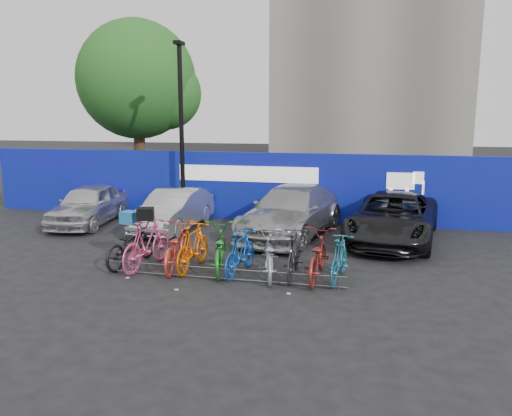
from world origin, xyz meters
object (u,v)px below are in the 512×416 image
(car_0, at_px, (89,204))
(bike_rack, at_px, (223,274))
(bike_5, at_px, (240,253))
(tree, at_px, (142,83))
(lamppost, at_px, (181,127))
(bike_4, at_px, (219,249))
(car_2, at_px, (291,211))
(bike_3, at_px, (193,247))
(bike_9, at_px, (339,259))
(car_1, at_px, (174,210))
(bike_8, at_px, (317,256))
(car_3, at_px, (393,218))
(bike_0, at_px, (131,244))
(bike_7, at_px, (294,254))
(bike_1, at_px, (147,244))
(bike_6, at_px, (268,255))
(bike_2, at_px, (176,247))

(car_0, bearing_deg, bike_rack, -43.59)
(bike_5, bearing_deg, tree, -46.42)
(lamppost, height_order, bike_4, lamppost)
(car_2, distance_m, bike_3, 4.37)
(bike_9, bearing_deg, car_1, -27.54)
(bike_8, bearing_deg, bike_9, -178.93)
(car_0, distance_m, car_3, 10.03)
(bike_0, height_order, bike_7, bike_7)
(bike_rack, distance_m, bike_1, 2.19)
(tree, xyz_separation_m, bike_4, (6.50, -9.98, -4.52))
(lamppost, bearing_deg, car_1, -81.24)
(car_0, xyz_separation_m, bike_1, (4.04, -4.13, -0.08))
(car_1, relative_size, bike_4, 1.88)
(bike_3, xyz_separation_m, bike_9, (3.51, -0.08, -0.05))
(car_0, bearing_deg, bike_8, -32.70)
(tree, relative_size, car_3, 1.53)
(bike_0, xyz_separation_m, bike_9, (5.15, -0.11, -0.01))
(bike_1, bearing_deg, bike_7, -170.05)
(bike_1, height_order, bike_6, bike_1)
(car_0, height_order, bike_2, car_0)
(bike_3, relative_size, bike_7, 1.02)
(tree, bearing_deg, car_1, -58.09)
(bike_1, bearing_deg, car_1, -68.30)
(tree, height_order, bike_6, tree)
(bike_5, bearing_deg, bike_7, -169.65)
(car_0, relative_size, bike_7, 2.18)
(tree, bearing_deg, car_2, -38.24)
(car_1, height_order, bike_9, car_1)
(car_0, xyz_separation_m, car_3, (10.03, -0.10, 0.02))
(bike_2, xyz_separation_m, bike_7, (2.89, -0.05, 0.01))
(bike_5, distance_m, bike_8, 1.80)
(car_1, relative_size, bike_2, 1.91)
(lamppost, xyz_separation_m, bike_5, (3.48, -5.46, -2.75))
(bike_9, bearing_deg, bike_7, 7.96)
(car_1, distance_m, car_3, 6.89)
(bike_6, bearing_deg, bike_0, -16.14)
(tree, distance_m, car_3, 13.06)
(car_3, relative_size, bike_5, 2.92)
(lamppost, distance_m, car_1, 3.00)
(bike_5, bearing_deg, bike_1, 9.14)
(car_2, xyz_separation_m, bike_6, (0.08, -4.12, -0.24))
(tree, relative_size, car_1, 1.97)
(bike_3, height_order, bike_7, bike_3)
(bike_1, distance_m, bike_6, 3.03)
(bike_8, bearing_deg, bike_2, 2.10)
(car_0, bearing_deg, car_1, -8.00)
(car_0, relative_size, bike_9, 2.33)
(lamppost, xyz_separation_m, bike_9, (5.78, -5.42, -2.75))
(bike_4, height_order, bike_6, bike_4)
(tree, bearing_deg, bike_rack, -57.55)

